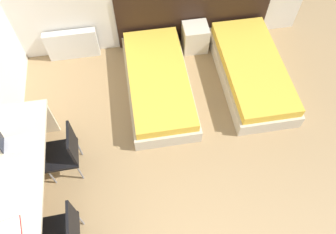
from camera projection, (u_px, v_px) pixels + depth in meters
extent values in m
cube|color=black|center=(193.00, 16.00, 5.46)|extent=(2.58, 0.03, 1.02)
cube|color=beige|center=(158.00, 86.00, 5.17)|extent=(0.96, 2.04, 0.24)
cube|color=gold|center=(158.00, 78.00, 5.01)|extent=(0.88, 1.96, 0.15)
cube|color=beige|center=(251.00, 74.00, 5.30)|extent=(0.96, 2.04, 0.24)
cube|color=gold|center=(253.00, 66.00, 5.13)|extent=(0.88, 1.96, 0.15)
cube|color=beige|center=(195.00, 37.00, 5.58)|extent=(0.41, 0.37, 0.48)
cube|color=silver|center=(72.00, 45.00, 5.45)|extent=(0.85, 0.12, 0.54)
cube|color=beige|center=(16.00, 188.00, 3.64)|extent=(0.60, 2.32, 0.04)
cube|color=beige|center=(34.00, 119.00, 4.56)|extent=(0.54, 0.04, 0.72)
cube|color=black|center=(61.00, 155.00, 4.20)|extent=(0.43, 0.43, 0.05)
cube|color=black|center=(72.00, 143.00, 4.01)|extent=(0.04, 0.38, 0.46)
cylinder|color=slate|center=(52.00, 177.00, 4.28)|extent=(0.02, 0.02, 0.40)
cylinder|color=slate|center=(52.00, 152.00, 4.47)|extent=(0.02, 0.02, 0.40)
cylinder|color=slate|center=(80.00, 172.00, 4.31)|extent=(0.02, 0.02, 0.40)
cylinder|color=slate|center=(79.00, 148.00, 4.50)|extent=(0.02, 0.02, 0.40)
cube|color=black|center=(61.00, 233.00, 3.68)|extent=(0.44, 0.44, 0.05)
cube|color=black|center=(73.00, 224.00, 3.49)|extent=(0.04, 0.38, 0.46)
cylinder|color=slate|center=(50.00, 225.00, 3.95)|extent=(0.02, 0.02, 0.40)
cylinder|color=slate|center=(80.00, 220.00, 3.99)|extent=(0.02, 0.02, 0.40)
cube|color=silver|center=(19.00, 143.00, 3.90)|extent=(0.37, 0.25, 0.02)
cube|color=#B21E1E|center=(7.00, 229.00, 3.37)|extent=(0.31, 0.25, 0.01)
cube|color=white|center=(7.00, 229.00, 3.37)|extent=(0.29, 0.24, 0.01)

